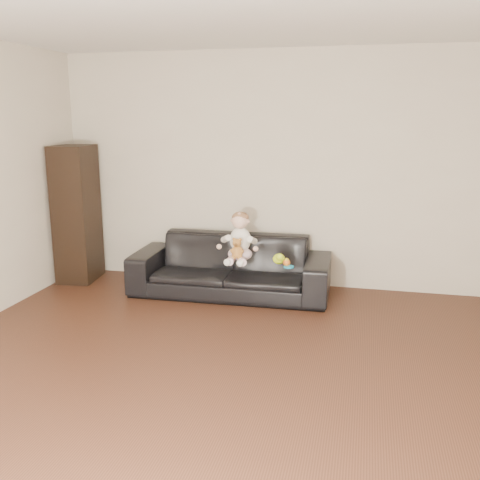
% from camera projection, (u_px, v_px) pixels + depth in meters
% --- Properties ---
extents(floor, '(5.50, 5.50, 0.00)m').
position_uv_depth(floor, '(208.00, 402.00, 3.63)').
color(floor, '#412417').
rests_on(floor, ground).
extents(wall_back, '(5.00, 0.00, 5.00)m').
position_uv_depth(wall_back, '(278.00, 171.00, 5.94)').
color(wall_back, beige).
rests_on(wall_back, ground).
extents(sofa, '(2.14, 0.88, 0.62)m').
position_uv_depth(sofa, '(231.00, 266.00, 5.78)').
color(sofa, black).
rests_on(sofa, floor).
extents(cabinet, '(0.45, 0.58, 1.57)m').
position_uv_depth(cabinet, '(77.00, 214.00, 6.19)').
color(cabinet, black).
rests_on(cabinet, floor).
extents(shelf_item, '(0.21, 0.27, 0.28)m').
position_uv_depth(shelf_item, '(76.00, 184.00, 6.11)').
color(shelf_item, silver).
rests_on(shelf_item, cabinet).
extents(baby, '(0.38, 0.46, 0.52)m').
position_uv_depth(baby, '(240.00, 239.00, 5.57)').
color(baby, silver).
rests_on(baby, sofa).
extents(teddy_bear, '(0.15, 0.14, 0.21)m').
position_uv_depth(teddy_bear, '(237.00, 249.00, 5.43)').
color(teddy_bear, '#AC7131').
rests_on(teddy_bear, sofa).
extents(toy_green, '(0.13, 0.16, 0.11)m').
position_uv_depth(toy_green, '(279.00, 259.00, 5.49)').
color(toy_green, '#C4EB1B').
rests_on(toy_green, sofa).
extents(toy_rattle, '(0.08, 0.08, 0.07)m').
position_uv_depth(toy_rattle, '(287.00, 263.00, 5.40)').
color(toy_rattle, orange).
rests_on(toy_rattle, sofa).
extents(toy_blue_disc, '(0.11, 0.11, 0.01)m').
position_uv_depth(toy_blue_disc, '(289.00, 267.00, 5.37)').
color(toy_blue_disc, '#1892C3').
rests_on(toy_blue_disc, sofa).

